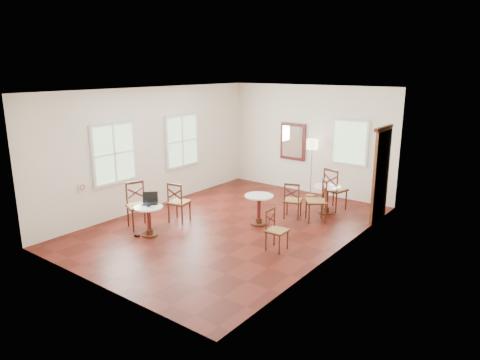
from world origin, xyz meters
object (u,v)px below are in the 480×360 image
(cafe_table_near, at_px, (149,218))
(laptop, at_px, (150,201))
(mouse, at_px, (149,205))
(floor_lamp, at_px, (312,148))
(cafe_table_mid, at_px, (259,206))
(chair_back_b, at_px, (317,201))
(cafe_table_back, at_px, (327,196))
(water_glass, at_px, (146,203))
(power_adapter, at_px, (137,236))
(chair_near_b, at_px, (138,205))
(chair_near_a, at_px, (178,202))
(chair_mid_a, at_px, (293,200))
(chair_back_a, at_px, (334,189))
(chair_mid_b, at_px, (276,230))
(navy_mug, at_px, (148,205))

(cafe_table_near, distance_m, laptop, 0.39)
(mouse, bearing_deg, floor_lamp, 96.67)
(cafe_table_mid, distance_m, floor_lamp, 2.87)
(cafe_table_near, relative_size, chair_back_b, 0.65)
(cafe_table_near, relative_size, cafe_table_back, 0.94)
(water_glass, xyz_separation_m, power_adapter, (-0.02, -0.27, -0.66))
(chair_near_b, height_order, chair_back_b, chair_near_b)
(mouse, bearing_deg, chair_near_a, 118.68)
(chair_near_b, height_order, chair_mid_a, chair_near_b)
(chair_back_a, height_order, floor_lamp, floor_lamp)
(cafe_table_near, xyz_separation_m, chair_mid_b, (2.52, 1.00, 0.01))
(cafe_table_near, relative_size, laptop, 1.55)
(chair_back_a, xyz_separation_m, water_glass, (-2.47, -3.91, 0.16))
(chair_near_a, bearing_deg, chair_back_b, -155.73)
(chair_near_b, relative_size, navy_mug, 10.05)
(chair_near_a, distance_m, chair_back_b, 3.19)
(cafe_table_back, relative_size, chair_mid_a, 0.78)
(cafe_table_back, height_order, chair_near_b, chair_near_b)
(cafe_table_near, bearing_deg, chair_near_a, 97.27)
(cafe_table_mid, height_order, water_glass, water_glass)
(power_adapter, bearing_deg, cafe_table_back, 57.00)
(cafe_table_mid, xyz_separation_m, cafe_table_back, (0.86, 1.64, -0.00))
(chair_near_a, xyz_separation_m, chair_back_a, (2.46, 2.97, 0.06))
(chair_near_a, distance_m, power_adapter, 1.29)
(cafe_table_mid, xyz_separation_m, chair_back_b, (0.93, 1.00, 0.06))
(mouse, bearing_deg, chair_back_b, 73.11)
(mouse, bearing_deg, laptop, 151.84)
(floor_lamp, relative_size, water_glass, 18.58)
(power_adapter, bearing_deg, cafe_table_near, 52.75)
(floor_lamp, bearing_deg, water_glass, -107.38)
(cafe_table_near, distance_m, power_adapter, 0.46)
(chair_near_b, bearing_deg, navy_mug, -86.14)
(chair_near_b, height_order, navy_mug, chair_near_b)
(chair_near_a, xyz_separation_m, chair_near_b, (-0.46, -0.79, 0.04))
(cafe_table_back, xyz_separation_m, navy_mug, (-2.32, -3.59, 0.26))
(chair_back_a, xyz_separation_m, power_adapter, (-2.50, -4.18, -0.51))
(chair_mid_b, bearing_deg, laptop, 106.02)
(chair_back_a, bearing_deg, water_glass, 69.95)
(chair_back_a, distance_m, power_adapter, 4.90)
(cafe_table_back, relative_size, chair_back_a, 0.64)
(chair_back_a, relative_size, power_adapter, 9.84)
(water_glass, bearing_deg, chair_back_b, 48.93)
(chair_mid_a, bearing_deg, chair_near_b, 27.68)
(chair_back_a, height_order, navy_mug, chair_back_a)
(mouse, relative_size, power_adapter, 0.99)
(floor_lamp, xyz_separation_m, water_glass, (-1.44, -4.61, -0.66))
(cafe_table_near, relative_size, chair_near_a, 0.68)
(chair_back_a, bearing_deg, chair_back_b, 105.09)
(chair_near_b, relative_size, chair_mid_a, 1.16)
(chair_near_a, relative_size, chair_mid_a, 1.08)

